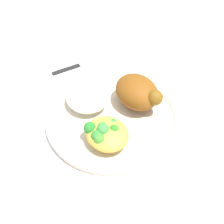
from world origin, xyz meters
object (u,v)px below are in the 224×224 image
object	(u,v)px
plate	(112,118)
napkin	(140,217)
rice_pile	(87,98)
fork	(86,69)
roasted_chicken	(138,92)
mac_cheese_with_broccoli	(106,133)
knife	(79,65)

from	to	relation	value
plate	napkin	xyz separation A→B (m)	(0.22, -0.08, -0.01)
rice_pile	fork	xyz separation A→B (m)	(-0.13, 0.07, -0.03)
roasted_chicken	rice_pile	size ratio (longest dim) A/B	1.16
roasted_chicken	mac_cheese_with_broccoli	world-z (taller)	roasted_chicken
napkin	rice_pile	bearing A→B (deg)	170.35
knife	napkin	xyz separation A→B (m)	(0.44, -0.11, -0.00)
plate	mac_cheese_with_broccoli	bearing A→B (deg)	-41.94
plate	roasted_chicken	bearing A→B (deg)	92.55
fork	knife	world-z (taller)	knife
rice_pile	mac_cheese_with_broccoli	world-z (taller)	mac_cheese_with_broccoli
fork	napkin	distance (m)	0.43
roasted_chicken	plate	bearing A→B (deg)	-87.45
knife	mac_cheese_with_broccoli	bearing A→B (deg)	-15.54
rice_pile	knife	world-z (taller)	rice_pile
plate	fork	world-z (taller)	plate
rice_pile	knife	xyz separation A→B (m)	(-0.16, 0.06, -0.03)
rice_pile	napkin	distance (m)	0.29
fork	napkin	bearing A→B (deg)	-15.45
fork	mac_cheese_with_broccoli	bearing A→B (deg)	-18.86
roasted_chicken	fork	bearing A→B (deg)	-170.79
mac_cheese_with_broccoli	napkin	xyz separation A→B (m)	(0.17, -0.03, -0.04)
plate	fork	distance (m)	0.20
roasted_chicken	rice_pile	world-z (taller)	roasted_chicken
roasted_chicken	mac_cheese_with_broccoli	size ratio (longest dim) A/B	1.24
rice_pile	roasted_chicken	bearing A→B (deg)	58.74
knife	napkin	distance (m)	0.45
plate	rice_pile	distance (m)	0.07
plate	napkin	bearing A→B (deg)	-19.30
rice_pile	mac_cheese_with_broccoli	distance (m)	0.12
plate	knife	xyz separation A→B (m)	(-0.22, 0.03, -0.01)
roasted_chicken	rice_pile	xyz separation A→B (m)	(-0.06, -0.10, -0.02)
mac_cheese_with_broccoli	knife	distance (m)	0.29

